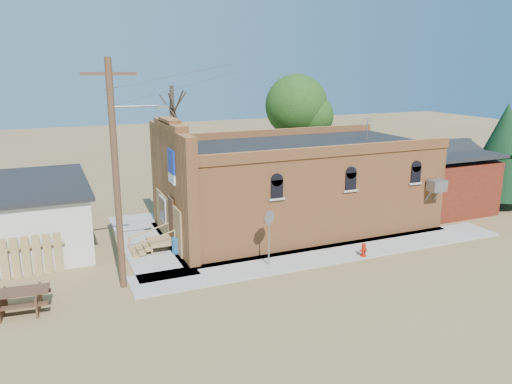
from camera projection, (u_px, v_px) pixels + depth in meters
name	position (u px, v px, depth m)	size (l,w,h in m)	color
ground	(315.00, 266.00, 22.24)	(120.00, 120.00, 0.00)	olive
sidewalk_south	(333.00, 254.00, 23.61)	(19.00, 2.20, 0.08)	#9E9991
sidewalk_west	(147.00, 242.00, 25.17)	(2.60, 10.00, 0.08)	#9E9991
brick_bar	(292.00, 185.00, 27.19)	(16.40, 7.97, 6.30)	#C4723B
red_shed	(434.00, 172.00, 30.98)	(5.40, 6.40, 4.30)	#501B0D
utility_pole	(117.00, 171.00, 19.03)	(3.12, 0.26, 9.00)	#452B1B
tree_bare_near	(173.00, 110.00, 31.21)	(2.80, 2.80, 7.65)	#423126
tree_leafy	(296.00, 106.00, 35.11)	(4.40, 4.40, 8.15)	#423126
evergreen_tree	(503.00, 149.00, 30.82)	(3.60, 3.60, 6.50)	#423126
fire_hydrant	(364.00, 250.00, 23.12)	(0.38, 0.36, 0.66)	#A61909
stop_sign	(269.00, 223.00, 21.71)	(0.63, 0.38, 2.56)	gray
trash_barrel	(177.00, 245.00, 23.53)	(0.48, 0.48, 0.74)	#1B5388
picnic_table	(20.00, 298.00, 17.99)	(2.12, 1.68, 0.83)	#492D1D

